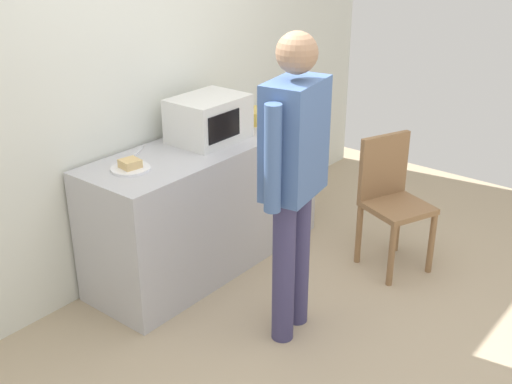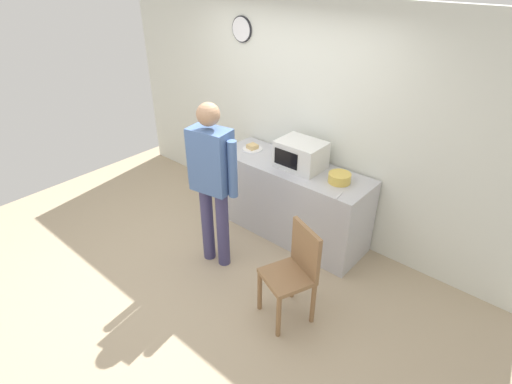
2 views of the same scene
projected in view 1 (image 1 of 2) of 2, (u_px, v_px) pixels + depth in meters
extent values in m
plane|color=tan|center=(328.00, 345.00, 3.76)|extent=(6.00, 6.00, 0.00)
cube|color=silver|center=(129.00, 86.00, 4.15)|extent=(5.40, 0.10, 2.60)
cube|color=#B7B7BC|center=(207.00, 204.00, 4.49)|extent=(1.82, 0.62, 0.90)
cube|color=silver|center=(209.00, 119.00, 4.31)|extent=(0.50, 0.38, 0.30)
cube|color=black|center=(224.00, 126.00, 4.16)|extent=(0.30, 0.01, 0.18)
cylinder|color=white|center=(131.00, 169.00, 3.87)|extent=(0.24, 0.24, 0.01)
cube|color=#DCB775|center=(130.00, 164.00, 3.86)|extent=(0.13, 0.13, 0.05)
cylinder|color=gold|center=(257.00, 116.00, 4.70)|extent=(0.23, 0.23, 0.10)
cube|color=silver|center=(294.00, 124.00, 4.69)|extent=(0.04, 0.17, 0.01)
cube|color=silver|center=(138.00, 151.00, 4.17)|extent=(0.16, 0.10, 0.01)
cylinder|color=#3E3A65|center=(299.00, 257.00, 3.81)|extent=(0.13, 0.13, 0.90)
cylinder|color=#3E3A65|center=(284.00, 272.00, 3.66)|extent=(0.13, 0.13, 0.90)
cube|color=#47669E|center=(294.00, 139.00, 3.42)|extent=(0.43, 0.30, 0.64)
cylinder|color=#47669E|center=(314.00, 132.00, 3.63)|extent=(0.09, 0.09, 0.58)
cylinder|color=#47669E|center=(273.00, 159.00, 3.23)|extent=(0.09, 0.09, 0.58)
sphere|color=#A37A5B|center=(297.00, 53.00, 3.23)|extent=(0.22, 0.22, 0.22)
cylinder|color=olive|center=(391.00, 256.00, 4.28)|extent=(0.04, 0.04, 0.45)
cylinder|color=olive|center=(431.00, 243.00, 4.44)|extent=(0.04, 0.04, 0.45)
cylinder|color=olive|center=(359.00, 234.00, 4.56)|extent=(0.04, 0.04, 0.45)
cylinder|color=olive|center=(397.00, 223.00, 4.72)|extent=(0.04, 0.04, 0.45)
cube|color=olive|center=(398.00, 207.00, 4.40)|extent=(0.52, 0.52, 0.04)
cube|color=olive|center=(384.00, 166.00, 4.45)|extent=(0.39, 0.19, 0.45)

